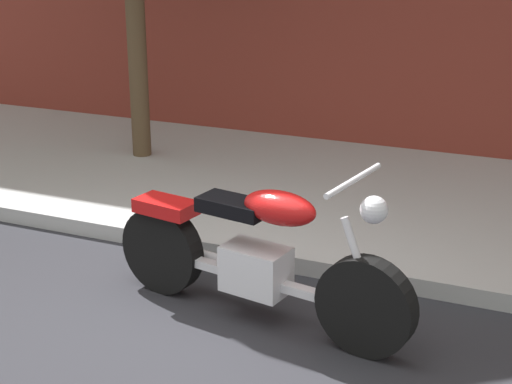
% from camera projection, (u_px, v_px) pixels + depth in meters
% --- Properties ---
extents(ground_plane, '(60.00, 60.00, 0.00)m').
position_uv_depth(ground_plane, '(177.00, 338.00, 5.09)').
color(ground_plane, '#28282D').
extents(sidewalk, '(18.18, 3.37, 0.14)m').
position_uv_depth(sidewalk, '(320.00, 194.00, 7.59)').
color(sidewalk, '#A9A9A9').
rests_on(sidewalk, ground).
extents(motorcycle, '(2.27, 0.78, 1.15)m').
position_uv_depth(motorcycle, '(256.00, 258.00, 5.19)').
color(motorcycle, black).
rests_on(motorcycle, ground).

